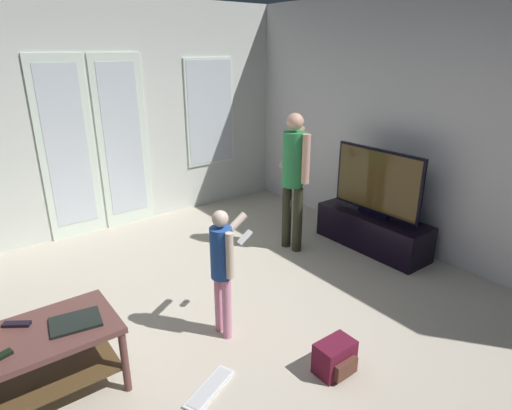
# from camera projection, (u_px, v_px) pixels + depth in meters

# --- Properties ---
(ground_plane) EXTENTS (5.62, 5.50, 0.02)m
(ground_plane) POSITION_uv_depth(u_px,v_px,m) (203.00, 339.00, 3.39)
(ground_plane) COLOR beige
(wall_back_with_doors) EXTENTS (5.62, 0.09, 2.79)m
(wall_back_with_doors) POSITION_uv_depth(u_px,v_px,m) (86.00, 123.00, 4.99)
(wall_back_with_doors) COLOR silver
(wall_back_with_doors) RESTS_ON ground_plane
(wall_right_plain) EXTENTS (0.06, 5.50, 2.76)m
(wall_right_plain) POSITION_uv_depth(u_px,v_px,m) (426.00, 128.00, 4.48)
(wall_right_plain) COLOR silver
(wall_right_plain) RESTS_ON ground_plane
(coffee_table) EXTENTS (0.89, 0.58, 0.50)m
(coffee_table) POSITION_uv_depth(u_px,v_px,m) (46.00, 350.00, 2.72)
(coffee_table) COLOR brown
(coffee_table) RESTS_ON ground_plane
(tv_stand) EXTENTS (0.45, 1.33, 0.41)m
(tv_stand) POSITION_uv_depth(u_px,v_px,m) (372.00, 231.00, 4.88)
(tv_stand) COLOR black
(tv_stand) RESTS_ON ground_plane
(flat_screen_tv) EXTENTS (0.08, 1.12, 0.76)m
(flat_screen_tv) POSITION_uv_depth(u_px,v_px,m) (377.00, 182.00, 4.68)
(flat_screen_tv) COLOR black
(flat_screen_tv) RESTS_ON tv_stand
(person_adult) EXTENTS (0.47, 0.46, 1.55)m
(person_adult) POSITION_uv_depth(u_px,v_px,m) (294.00, 171.00, 4.62)
(person_adult) COLOR #2A2A1C
(person_adult) RESTS_ON ground_plane
(person_child) EXTENTS (0.45, 0.29, 1.07)m
(person_child) POSITION_uv_depth(u_px,v_px,m) (223.00, 262.00, 3.24)
(person_child) COLOR pink
(person_child) RESTS_ON ground_plane
(backpack) EXTENTS (0.28, 0.22, 0.24)m
(backpack) POSITION_uv_depth(u_px,v_px,m) (335.00, 358.00, 3.01)
(backpack) COLOR maroon
(backpack) RESTS_ON ground_plane
(loose_keyboard) EXTENTS (0.46, 0.30, 0.02)m
(loose_keyboard) POSITION_uv_depth(u_px,v_px,m) (210.00, 389.00, 2.88)
(loose_keyboard) COLOR white
(loose_keyboard) RESTS_ON ground_plane
(laptop_closed) EXTENTS (0.34, 0.28, 0.02)m
(laptop_closed) POSITION_uv_depth(u_px,v_px,m) (76.00, 322.00, 2.75)
(laptop_closed) COLOR black
(laptop_closed) RESTS_ON coffee_table
(dvd_remote_slim) EXTENTS (0.17, 0.14, 0.02)m
(dvd_remote_slim) POSITION_uv_depth(u_px,v_px,m) (17.00, 324.00, 2.72)
(dvd_remote_slim) COLOR black
(dvd_remote_slim) RESTS_ON coffee_table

